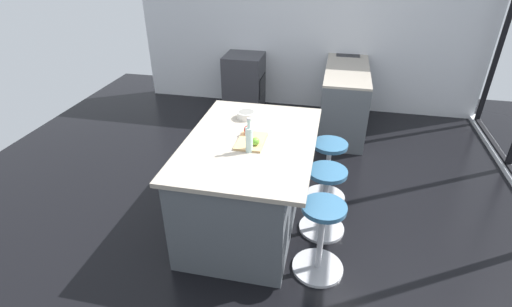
{
  "coord_description": "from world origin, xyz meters",
  "views": [
    {
      "loc": [
        3.23,
        0.51,
        2.53
      ],
      "look_at": [
        0.26,
        -0.13,
        0.78
      ],
      "focal_mm": 26.77,
      "sensor_mm": 36.0,
      "label": 1
    }
  ],
  "objects_px": {
    "stool_by_window": "(327,173)",
    "apple_green": "(256,141)",
    "oven_range": "(244,82)",
    "kitchen_island": "(246,181)",
    "cutting_board": "(251,141)",
    "stool_middle": "(324,203)",
    "apple_red": "(248,130)",
    "water_bottle": "(249,139)",
    "fruit_bowl": "(246,114)",
    "stool_near_camera": "(320,241)"
  },
  "relations": [
    {
      "from": "apple_green",
      "to": "water_bottle",
      "type": "height_order",
      "value": "water_bottle"
    },
    {
      "from": "stool_middle",
      "to": "apple_red",
      "type": "bearing_deg",
      "value": -95.62
    },
    {
      "from": "cutting_board",
      "to": "oven_range",
      "type": "bearing_deg",
      "value": -165.03
    },
    {
      "from": "fruit_bowl",
      "to": "water_bottle",
      "type": "bearing_deg",
      "value": 15.36
    },
    {
      "from": "oven_range",
      "to": "apple_red",
      "type": "height_order",
      "value": "apple_red"
    },
    {
      "from": "oven_range",
      "to": "water_bottle",
      "type": "distance_m",
      "value": 3.2
    },
    {
      "from": "stool_by_window",
      "to": "apple_green",
      "type": "relative_size",
      "value": 9.8
    },
    {
      "from": "apple_red",
      "to": "stool_near_camera",
      "type": "bearing_deg",
      "value": 51.32
    },
    {
      "from": "apple_red",
      "to": "fruit_bowl",
      "type": "bearing_deg",
      "value": -164.31
    },
    {
      "from": "fruit_bowl",
      "to": "stool_middle",
      "type": "bearing_deg",
      "value": 62.44
    },
    {
      "from": "water_bottle",
      "to": "stool_near_camera",
      "type": "bearing_deg",
      "value": 64.79
    },
    {
      "from": "stool_by_window",
      "to": "stool_middle",
      "type": "relative_size",
      "value": 1.0
    },
    {
      "from": "apple_red",
      "to": "cutting_board",
      "type": "bearing_deg",
      "value": 24.64
    },
    {
      "from": "stool_middle",
      "to": "cutting_board",
      "type": "bearing_deg",
      "value": -86.19
    },
    {
      "from": "apple_red",
      "to": "stool_middle",
      "type": "bearing_deg",
      "value": 84.38
    },
    {
      "from": "kitchen_island",
      "to": "water_bottle",
      "type": "bearing_deg",
      "value": 21.61
    },
    {
      "from": "fruit_bowl",
      "to": "apple_green",
      "type": "bearing_deg",
      "value": 20.89
    },
    {
      "from": "kitchen_island",
      "to": "stool_middle",
      "type": "xyz_separation_m",
      "value": [
        -0.0,
        0.76,
        -0.14
      ]
    },
    {
      "from": "oven_range",
      "to": "cutting_board",
      "type": "relative_size",
      "value": 2.46
    },
    {
      "from": "cutting_board",
      "to": "water_bottle",
      "type": "distance_m",
      "value": 0.2
    },
    {
      "from": "stool_middle",
      "to": "fruit_bowl",
      "type": "xyz_separation_m",
      "value": [
        -0.45,
        -0.86,
        0.64
      ]
    },
    {
      "from": "stool_middle",
      "to": "apple_green",
      "type": "xyz_separation_m",
      "value": [
        0.12,
        -0.64,
        0.65
      ]
    },
    {
      "from": "stool_middle",
      "to": "apple_red",
      "type": "distance_m",
      "value": 1.0
    },
    {
      "from": "stool_near_camera",
      "to": "cutting_board",
      "type": "relative_size",
      "value": 1.91
    },
    {
      "from": "stool_by_window",
      "to": "cutting_board",
      "type": "height_order",
      "value": "cutting_board"
    },
    {
      "from": "kitchen_island",
      "to": "stool_by_window",
      "type": "distance_m",
      "value": 0.93
    },
    {
      "from": "stool_middle",
      "to": "cutting_board",
      "type": "height_order",
      "value": "cutting_board"
    },
    {
      "from": "stool_by_window",
      "to": "fruit_bowl",
      "type": "height_order",
      "value": "fruit_bowl"
    },
    {
      "from": "stool_by_window",
      "to": "apple_red",
      "type": "height_order",
      "value": "apple_red"
    },
    {
      "from": "stool_middle",
      "to": "stool_near_camera",
      "type": "height_order",
      "value": "same"
    },
    {
      "from": "water_bottle",
      "to": "kitchen_island",
      "type": "bearing_deg",
      "value": -158.39
    },
    {
      "from": "stool_by_window",
      "to": "fruit_bowl",
      "type": "xyz_separation_m",
      "value": [
        0.08,
        -0.86,
        0.64
      ]
    },
    {
      "from": "kitchen_island",
      "to": "cutting_board",
      "type": "relative_size",
      "value": 4.67
    },
    {
      "from": "stool_by_window",
      "to": "oven_range",
      "type": "bearing_deg",
      "value": -147.53
    },
    {
      "from": "oven_range",
      "to": "apple_green",
      "type": "xyz_separation_m",
      "value": [
        2.95,
        0.83,
        0.53
      ]
    },
    {
      "from": "oven_range",
      "to": "apple_red",
      "type": "distance_m",
      "value": 2.9
    },
    {
      "from": "stool_middle",
      "to": "fruit_bowl",
      "type": "relative_size",
      "value": 3.65
    },
    {
      "from": "stool_by_window",
      "to": "apple_green",
      "type": "bearing_deg",
      "value": -44.43
    },
    {
      "from": "cutting_board",
      "to": "stool_middle",
      "type": "bearing_deg",
      "value": 93.81
    },
    {
      "from": "cutting_board",
      "to": "apple_green",
      "type": "height_order",
      "value": "apple_green"
    },
    {
      "from": "stool_near_camera",
      "to": "apple_green",
      "type": "xyz_separation_m",
      "value": [
        -0.4,
        -0.64,
        0.65
      ]
    },
    {
      "from": "stool_middle",
      "to": "water_bottle",
      "type": "bearing_deg",
      "value": -72.78
    },
    {
      "from": "kitchen_island",
      "to": "apple_green",
      "type": "distance_m",
      "value": 0.54
    },
    {
      "from": "stool_by_window",
      "to": "cutting_board",
      "type": "xyz_separation_m",
      "value": [
        0.57,
        -0.7,
        0.61
      ]
    },
    {
      "from": "oven_range",
      "to": "stool_by_window",
      "type": "xyz_separation_m",
      "value": [
        2.3,
        1.46,
        -0.12
      ]
    },
    {
      "from": "oven_range",
      "to": "water_bottle",
      "type": "bearing_deg",
      "value": 14.56
    },
    {
      "from": "oven_range",
      "to": "stool_middle",
      "type": "bearing_deg",
      "value": 27.37
    },
    {
      "from": "apple_green",
      "to": "stool_by_window",
      "type": "bearing_deg",
      "value": 135.57
    },
    {
      "from": "oven_range",
      "to": "stool_near_camera",
      "type": "bearing_deg",
      "value": 23.58
    },
    {
      "from": "cutting_board",
      "to": "fruit_bowl",
      "type": "distance_m",
      "value": 0.52
    }
  ]
}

